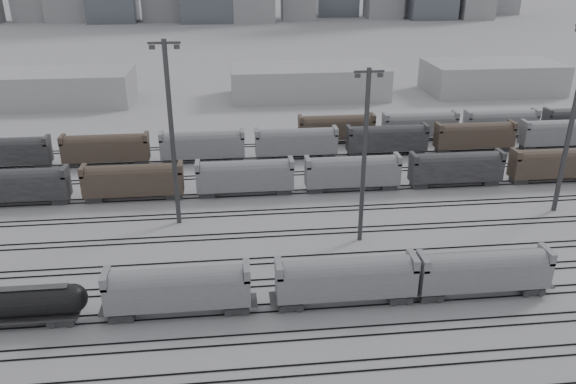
{
  "coord_description": "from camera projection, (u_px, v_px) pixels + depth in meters",
  "views": [
    {
      "loc": [
        -11.22,
        -49.15,
        35.13
      ],
      "look_at": [
        -3.28,
        22.97,
        4.0
      ],
      "focal_mm": 35.0,
      "sensor_mm": 36.0,
      "label": 1
    }
  ],
  "objects": [
    {
      "name": "ground",
      "position": [
        342.0,
        309.0,
        59.88
      ],
      "size": [
        900.0,
        900.0,
        0.0
      ],
      "primitive_type": "plane",
      "color": "#AFAFB4",
      "rests_on": "ground"
    },
    {
      "name": "hopper_car_c",
      "position": [
        484.0,
        270.0,
        61.1
      ],
      "size": [
        14.64,
        2.91,
        5.24
      ],
      "color": "black",
      "rests_on": "ground"
    },
    {
      "name": "warehouse_mid",
      "position": [
        308.0,
        82.0,
        146.09
      ],
      "size": [
        40.0,
        18.0,
        8.0
      ],
      "primitive_type": "cube",
      "color": "#A9A9AB",
      "rests_on": "ground"
    },
    {
      "name": "warehouse_left",
      "position": [
        29.0,
        88.0,
        139.05
      ],
      "size": [
        50.0,
        18.0,
        8.0
      ],
      "primitive_type": "cube",
      "color": "#A9A9AB",
      "rests_on": "ground"
    },
    {
      "name": "hopper_car_a",
      "position": [
        178.0,
        288.0,
        57.77
      ],
      "size": [
        14.92,
        2.96,
        5.34
      ],
      "color": "black",
      "rests_on": "ground"
    },
    {
      "name": "hopper_car_b",
      "position": [
        346.0,
        277.0,
        59.53
      ],
      "size": [
        15.06,
        2.99,
        5.38
      ],
      "color": "black",
      "rests_on": "ground"
    },
    {
      "name": "bg_string_near",
      "position": [
        352.0,
        174.0,
        88.81
      ],
      "size": [
        151.0,
        3.0,
        5.6
      ],
      "color": "slate",
      "rests_on": "ground"
    },
    {
      "name": "light_mast_d",
      "position": [
        573.0,
        116.0,
        77.22
      ],
      "size": [
        4.31,
        0.69,
        26.94
      ],
      "color": "#39393C",
      "rests_on": "ground"
    },
    {
      "name": "bg_string_far",
      "position": [
        460.0,
        125.0,
        113.5
      ],
      "size": [
        66.0,
        3.0,
        5.6
      ],
      "color": "#47372D",
      "rests_on": "ground"
    },
    {
      "name": "light_mast_b",
      "position": [
        172.0,
        131.0,
        73.81
      ],
      "size": [
        4.04,
        0.65,
        25.27
      ],
      "color": "#39393C",
      "rests_on": "ground"
    },
    {
      "name": "bg_string_mid",
      "position": [
        387.0,
        140.0,
        104.43
      ],
      "size": [
        151.0,
        3.0,
        5.6
      ],
      "color": "black",
      "rests_on": "ground"
    },
    {
      "name": "tracks",
      "position": [
        316.0,
        233.0,
        75.83
      ],
      "size": [
        220.0,
        71.5,
        0.16
      ],
      "color": "black",
      "rests_on": "ground"
    },
    {
      "name": "light_mast_c",
      "position": [
        364.0,
        154.0,
        69.65
      ],
      "size": [
        3.63,
        0.58,
        22.69
      ],
      "color": "#39393C",
      "rests_on": "ground"
    },
    {
      "name": "warehouse_right",
      "position": [
        492.0,
        77.0,
        151.11
      ],
      "size": [
        35.0,
        18.0,
        8.0
      ],
      "primitive_type": "cube",
      "color": "#A9A9AB",
      "rests_on": "ground"
    }
  ]
}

